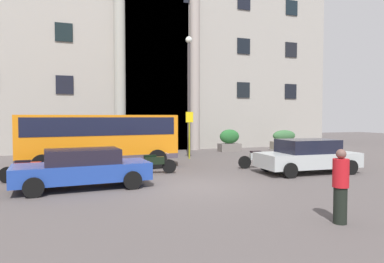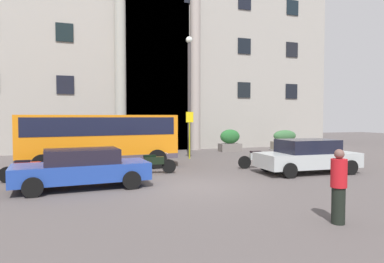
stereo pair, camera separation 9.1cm
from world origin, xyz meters
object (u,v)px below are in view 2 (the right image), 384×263
Objects in this scene: bus_stop_sign at (190,130)px; hedge_planter_entrance_right at (285,140)px; pedestrian_man_crossing at (339,186)px; hedge_planter_far_west at (230,141)px; parked_sedan_second at (307,156)px; hedge_planter_far_east at (154,143)px; scooter_by_planter at (27,170)px; parked_hatchback_near at (82,168)px; lamppost_plaza_centre at (189,87)px; motorcycle_near_kerb at (258,159)px; motorcycle_far_end at (153,163)px; orange_minibus at (99,136)px.

hedge_planter_entrance_right is (8.30, 2.67, -0.97)m from bus_stop_sign.
bus_stop_sign reaches higher than pedestrian_man_crossing.
hedge_planter_far_west reaches higher than parked_sedan_second.
bus_stop_sign reaches higher than hedge_planter_far_east.
hedge_planter_far_west reaches higher than scooter_by_planter.
hedge_planter_entrance_right reaches higher than parked_hatchback_near.
hedge_planter_far_east is 0.36× the size of parked_hatchback_near.
lamppost_plaza_centre reaches higher than bus_stop_sign.
motorcycle_far_end is at bearing -173.26° from motorcycle_near_kerb.
scooter_by_planter is 1.05× the size of motorcycle_far_end.
parked_hatchback_near is at bearing -133.20° from bus_stop_sign.
orange_minibus reaches higher than parked_hatchback_near.
hedge_planter_entrance_right is 9.60m from motorcycle_near_kerb.
lamppost_plaza_centre is at bearing 111.94° from motorcycle_near_kerb.
orange_minibus is 3.96m from scooter_by_planter.
pedestrian_man_crossing reaches higher than scooter_by_planter.
motorcycle_far_end is (4.87, 0.14, -0.00)m from scooter_by_planter.
hedge_planter_entrance_right is 13.55m from motorcycle_far_end.
hedge_planter_far_west is at bearing 80.72° from motorcycle_near_kerb.
motorcycle_far_end is (-3.20, -4.51, -1.23)m from bus_stop_sign.
orange_minibus reaches higher than hedge_planter_entrance_right.
bus_stop_sign is 0.60× the size of parked_hatchback_near.
hedge_planter_far_east is 15.79m from pedestrian_man_crossing.
motorcycle_near_kerb is at bearing -131.67° from hedge_planter_entrance_right.
motorcycle_far_end is at bearing -119.18° from pedestrian_man_crossing.
hedge_planter_far_west is at bearing 33.90° from scooter_by_planter.
hedge_planter_far_east is 5.50m from hedge_planter_far_west.
orange_minibus is at bearing 43.10° from scooter_by_planter.
parked_hatchback_near is 2.38× the size of motorcycle_far_end.
motorcycle_far_end is (2.03, -2.40, -1.07)m from orange_minibus.
bus_stop_sign is 9.01m from parked_hatchback_near.
orange_minibus is 5.64m from bus_stop_sign.
orange_minibus is 3.62× the size of scooter_by_planter.
pedestrian_man_crossing is at bearing -120.06° from parked_sedan_second.
parked_sedan_second is at bearing -3.03° from parked_hatchback_near.
lamppost_plaza_centre reaches higher than orange_minibus.
bus_stop_sign is 12.65m from pedestrian_man_crossing.
hedge_planter_entrance_right is 1.14× the size of pedestrian_man_crossing.
orange_minibus is 1.60× the size of parked_hatchback_near.
motorcycle_near_kerb is 8.53m from pedestrian_man_crossing.
parked_sedan_second reaches higher than motorcycle_far_end.
parked_hatchback_near reaches higher than scooter_by_planter.
lamppost_plaza_centre reaches higher than parked_sedan_second.
lamppost_plaza_centre is (-2.85, 7.58, 3.54)m from parked_sedan_second.
scooter_by_planter is at bearing -150.06° from bus_stop_sign.
lamppost_plaza_centre reaches higher than hedge_planter_far_west.
orange_minibus reaches higher than pedestrian_man_crossing.
hedge_planter_far_east is 0.83× the size of hedge_planter_entrance_right.
hedge_planter_far_east reaches higher than hedge_planter_far_west.
lamppost_plaza_centre is (8.44, 5.80, 3.82)m from scooter_by_planter.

